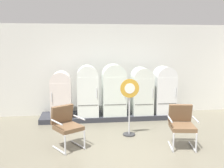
{
  "coord_description": "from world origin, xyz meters",
  "views": [
    {
      "loc": [
        -1.04,
        -4.91,
        2.36
      ],
      "look_at": [
        -0.09,
        2.75,
        1.14
      ],
      "focal_mm": 41.59,
      "sensor_mm": 36.0,
      "label": 1
    }
  ],
  "objects_px": {
    "refrigerator_0": "(61,93)",
    "refrigerator_4": "(164,89)",
    "refrigerator_1": "(88,89)",
    "armchair_right": "(182,123)",
    "armchair_left": "(66,124)",
    "refrigerator_3": "(142,89)",
    "refrigerator_2": "(114,88)",
    "sign_stand": "(129,107)"
  },
  "relations": [
    {
      "from": "armchair_left",
      "to": "armchair_right",
      "type": "relative_size",
      "value": 1.0
    },
    {
      "from": "refrigerator_1",
      "to": "refrigerator_2",
      "type": "bearing_deg",
      "value": 0.18
    },
    {
      "from": "refrigerator_0",
      "to": "refrigerator_3",
      "type": "bearing_deg",
      "value": 0.09
    },
    {
      "from": "refrigerator_1",
      "to": "refrigerator_2",
      "type": "relative_size",
      "value": 0.98
    },
    {
      "from": "refrigerator_1",
      "to": "armchair_right",
      "type": "height_order",
      "value": "refrigerator_1"
    },
    {
      "from": "refrigerator_0",
      "to": "refrigerator_4",
      "type": "relative_size",
      "value": 0.92
    },
    {
      "from": "refrigerator_4",
      "to": "armchair_right",
      "type": "distance_m",
      "value": 2.39
    },
    {
      "from": "refrigerator_3",
      "to": "refrigerator_4",
      "type": "distance_m",
      "value": 0.72
    },
    {
      "from": "sign_stand",
      "to": "armchair_right",
      "type": "bearing_deg",
      "value": -39.3
    },
    {
      "from": "refrigerator_3",
      "to": "armchair_left",
      "type": "distance_m",
      "value": 3.1
    },
    {
      "from": "refrigerator_0",
      "to": "refrigerator_4",
      "type": "height_order",
      "value": "refrigerator_4"
    },
    {
      "from": "refrigerator_4",
      "to": "refrigerator_2",
      "type": "bearing_deg",
      "value": 179.61
    },
    {
      "from": "refrigerator_0",
      "to": "refrigerator_2",
      "type": "xyz_separation_m",
      "value": [
        1.61,
        -0.02,
        0.11
      ]
    },
    {
      "from": "refrigerator_3",
      "to": "refrigerator_4",
      "type": "xyz_separation_m",
      "value": [
        0.72,
        -0.04,
        0.01
      ]
    },
    {
      "from": "refrigerator_3",
      "to": "refrigerator_1",
      "type": "bearing_deg",
      "value": -179.05
    },
    {
      "from": "refrigerator_2",
      "to": "refrigerator_4",
      "type": "bearing_deg",
      "value": -0.39
    },
    {
      "from": "refrigerator_1",
      "to": "refrigerator_0",
      "type": "bearing_deg",
      "value": 178.27
    },
    {
      "from": "refrigerator_3",
      "to": "armchair_left",
      "type": "relative_size",
      "value": 1.53
    },
    {
      "from": "refrigerator_0",
      "to": "armchair_left",
      "type": "bearing_deg",
      "value": -83.22
    },
    {
      "from": "armchair_left",
      "to": "sign_stand",
      "type": "relative_size",
      "value": 0.65
    },
    {
      "from": "refrigerator_4",
      "to": "armchair_right",
      "type": "bearing_deg",
      "value": -98.77
    },
    {
      "from": "armchair_right",
      "to": "armchair_left",
      "type": "bearing_deg",
      "value": 174.2
    },
    {
      "from": "refrigerator_4",
      "to": "refrigerator_0",
      "type": "bearing_deg",
      "value": 179.42
    },
    {
      "from": "refrigerator_4",
      "to": "sign_stand",
      "type": "xyz_separation_m",
      "value": [
        -1.41,
        -1.47,
        -0.19
      ]
    },
    {
      "from": "refrigerator_4",
      "to": "armchair_right",
      "type": "xyz_separation_m",
      "value": [
        -0.36,
        -2.33,
        -0.39
      ]
    },
    {
      "from": "refrigerator_2",
      "to": "armchair_right",
      "type": "height_order",
      "value": "refrigerator_2"
    },
    {
      "from": "refrigerator_3",
      "to": "sign_stand",
      "type": "distance_m",
      "value": 1.67
    },
    {
      "from": "refrigerator_3",
      "to": "refrigerator_4",
      "type": "height_order",
      "value": "refrigerator_4"
    },
    {
      "from": "refrigerator_3",
      "to": "armchair_right",
      "type": "relative_size",
      "value": 1.53
    },
    {
      "from": "refrigerator_1",
      "to": "armchair_left",
      "type": "relative_size",
      "value": 1.62
    },
    {
      "from": "refrigerator_0",
      "to": "armchair_left",
      "type": "height_order",
      "value": "refrigerator_0"
    },
    {
      "from": "refrigerator_0",
      "to": "refrigerator_4",
      "type": "xyz_separation_m",
      "value": [
        3.22,
        -0.03,
        0.07
      ]
    },
    {
      "from": "armchair_left",
      "to": "armchair_right",
      "type": "xyz_separation_m",
      "value": [
        2.61,
        -0.27,
        0.0
      ]
    },
    {
      "from": "refrigerator_4",
      "to": "armchair_left",
      "type": "height_order",
      "value": "refrigerator_4"
    },
    {
      "from": "refrigerator_2",
      "to": "armchair_left",
      "type": "bearing_deg",
      "value": -123.24
    },
    {
      "from": "refrigerator_2",
      "to": "armchair_left",
      "type": "xyz_separation_m",
      "value": [
        -1.36,
        -2.08,
        -0.43
      ]
    },
    {
      "from": "armchair_left",
      "to": "sign_stand",
      "type": "height_order",
      "value": "sign_stand"
    },
    {
      "from": "refrigerator_1",
      "to": "refrigerator_2",
      "type": "distance_m",
      "value": 0.81
    },
    {
      "from": "refrigerator_3",
      "to": "refrigerator_4",
      "type": "relative_size",
      "value": 0.98
    },
    {
      "from": "refrigerator_4",
      "to": "armchair_left",
      "type": "xyz_separation_m",
      "value": [
        -2.97,
        -2.07,
        -0.39
      ]
    },
    {
      "from": "refrigerator_1",
      "to": "refrigerator_4",
      "type": "relative_size",
      "value": 1.04
    },
    {
      "from": "refrigerator_0",
      "to": "refrigerator_2",
      "type": "relative_size",
      "value": 0.87
    }
  ]
}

